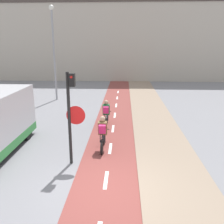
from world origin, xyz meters
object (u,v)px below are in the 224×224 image
Objects in this scene: cyclist_far at (106,114)px; traffic_light_pole at (71,109)px; street_lamp_far at (54,44)px; cyclist_near at (103,134)px.

traffic_light_pole is at bearing -102.11° from cyclist_far.
street_lamp_far is 10.92m from cyclist_near.
cyclist_near is at bearing 52.49° from traffic_light_pole.
traffic_light_pole reaches higher than cyclist_far.
traffic_light_pole is 2.07× the size of cyclist_far.
street_lamp_far is 4.24× the size of cyclist_near.
traffic_light_pole reaches higher than cyclist_near.
street_lamp_far reaches higher than cyclist_far.
cyclist_near reaches higher than cyclist_far.
street_lamp_far is at bearing 115.32° from cyclist_near.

